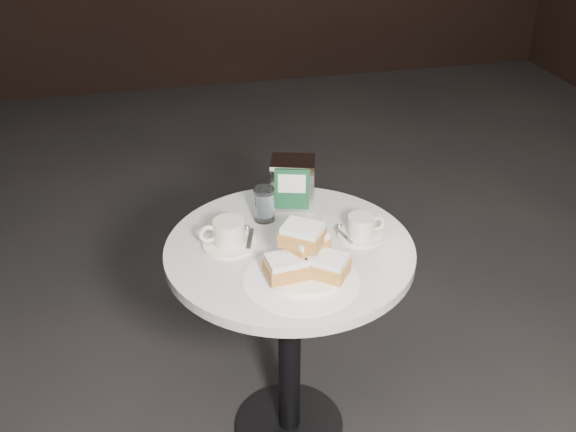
% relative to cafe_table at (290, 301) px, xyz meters
% --- Properties ---
extents(ground, '(7.00, 7.00, 0.00)m').
position_rel_cafe_table_xyz_m(ground, '(0.00, 0.00, -0.55)').
color(ground, black).
rests_on(ground, ground).
extents(cafe_table, '(0.70, 0.70, 0.74)m').
position_rel_cafe_table_xyz_m(cafe_table, '(0.00, 0.00, 0.00)').
color(cafe_table, black).
rests_on(cafe_table, ground).
extents(sugar_spill, '(0.38, 0.38, 0.00)m').
position_rel_cafe_table_xyz_m(sugar_spill, '(-0.01, -0.16, 0.20)').
color(sugar_spill, white).
rests_on(sugar_spill, cafe_table).
extents(beignet_plate, '(0.25, 0.25, 0.14)m').
position_rel_cafe_table_xyz_m(beignet_plate, '(0.01, -0.14, 0.25)').
color(beignet_plate, white).
rests_on(beignet_plate, cafe_table).
extents(coffee_cup_left, '(0.16, 0.15, 0.08)m').
position_rel_cafe_table_xyz_m(coffee_cup_left, '(-0.16, 0.04, 0.23)').
color(coffee_cup_left, white).
rests_on(coffee_cup_left, cafe_table).
extents(coffee_cup_right, '(0.14, 0.13, 0.07)m').
position_rel_cafe_table_xyz_m(coffee_cup_right, '(0.21, -0.00, 0.23)').
color(coffee_cup_right, white).
rests_on(coffee_cup_right, cafe_table).
extents(water_glass_left, '(0.08, 0.08, 0.10)m').
position_rel_cafe_table_xyz_m(water_glass_left, '(-0.04, 0.16, 0.25)').
color(water_glass_left, white).
rests_on(water_glass_left, cafe_table).
extents(water_glass_right, '(0.08, 0.08, 0.10)m').
position_rel_cafe_table_xyz_m(water_glass_right, '(0.08, 0.24, 0.25)').
color(water_glass_right, white).
rests_on(water_glass_right, cafe_table).
extents(napkin_dispenser, '(0.15, 0.14, 0.15)m').
position_rel_cafe_table_xyz_m(napkin_dispenser, '(0.06, 0.22, 0.27)').
color(napkin_dispenser, silver).
rests_on(napkin_dispenser, cafe_table).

